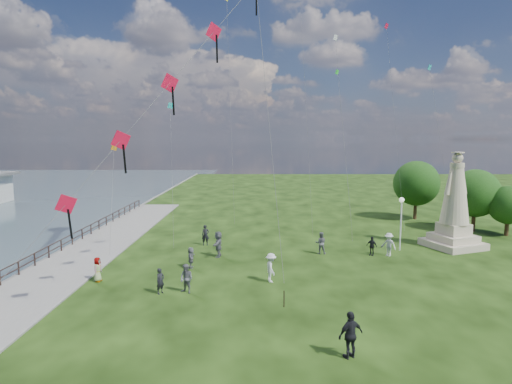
{
  "coord_description": "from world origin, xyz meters",
  "views": [
    {
      "loc": [
        -0.86,
        -18.6,
        8.78
      ],
      "look_at": [
        -1.0,
        8.0,
        5.5
      ],
      "focal_mm": 30.0,
      "sensor_mm": 36.0,
      "label": 1
    }
  ],
  "objects_px": {
    "person_2": "(271,268)",
    "person_8": "(389,244)",
    "statue": "(455,212)",
    "lamppost": "(401,212)",
    "person_5": "(191,258)",
    "person_11": "(218,244)",
    "person_7": "(321,243)",
    "person_0": "(160,281)",
    "person_3": "(351,335)",
    "person_9": "(372,246)",
    "person_6": "(205,235)",
    "person_1": "(186,279)",
    "person_10": "(97,269)"
  },
  "relations": [
    {
      "from": "person_2",
      "to": "person_8",
      "type": "relative_size",
      "value": 1.02
    },
    {
      "from": "statue",
      "to": "person_5",
      "type": "xyz_separation_m",
      "value": [
        -20.55,
        -5.74,
        -2.21
      ]
    },
    {
      "from": "statue",
      "to": "person_5",
      "type": "distance_m",
      "value": 21.45
    },
    {
      "from": "person_9",
      "to": "person_6",
      "type": "bearing_deg",
      "value": -151.64
    },
    {
      "from": "person_0",
      "to": "person_1",
      "type": "bearing_deg",
      "value": -48.87
    },
    {
      "from": "lamppost",
      "to": "person_5",
      "type": "height_order",
      "value": "lamppost"
    },
    {
      "from": "lamppost",
      "to": "person_6",
      "type": "xyz_separation_m",
      "value": [
        -15.68,
        1.61,
        -2.22
      ]
    },
    {
      "from": "lamppost",
      "to": "person_0",
      "type": "height_order",
      "value": "lamppost"
    },
    {
      "from": "person_1",
      "to": "person_2",
      "type": "distance_m",
      "value": 5.29
    },
    {
      "from": "person_1",
      "to": "person_7",
      "type": "bearing_deg",
      "value": 73.43
    },
    {
      "from": "person_6",
      "to": "person_7",
      "type": "xyz_separation_m",
      "value": [
        9.22,
        -2.66,
        -0.0
      ]
    },
    {
      "from": "lamppost",
      "to": "person_2",
      "type": "bearing_deg",
      "value": -143.99
    },
    {
      "from": "person_1",
      "to": "person_6",
      "type": "relative_size",
      "value": 0.99
    },
    {
      "from": "person_0",
      "to": "person_9",
      "type": "xyz_separation_m",
      "value": [
        14.24,
        8.22,
        -0.02
      ]
    },
    {
      "from": "lamppost",
      "to": "person_11",
      "type": "xyz_separation_m",
      "value": [
        -14.28,
        -1.91,
        -2.1
      ]
    },
    {
      "from": "lamppost",
      "to": "person_9",
      "type": "bearing_deg",
      "value": -150.75
    },
    {
      "from": "statue",
      "to": "person_8",
      "type": "height_order",
      "value": "statue"
    },
    {
      "from": "person_3",
      "to": "person_10",
      "type": "height_order",
      "value": "person_3"
    },
    {
      "from": "lamppost",
      "to": "person_7",
      "type": "bearing_deg",
      "value": -170.77
    },
    {
      "from": "statue",
      "to": "person_2",
      "type": "distance_m",
      "value": 17.55
    },
    {
      "from": "lamppost",
      "to": "person_1",
      "type": "distance_m",
      "value": 18.27
    },
    {
      "from": "person_8",
      "to": "person_9",
      "type": "bearing_deg",
      "value": -145.38
    },
    {
      "from": "person_7",
      "to": "person_8",
      "type": "distance_m",
      "value": 5.09
    },
    {
      "from": "person_11",
      "to": "person_1",
      "type": "bearing_deg",
      "value": -4.64
    },
    {
      "from": "person_5",
      "to": "person_7",
      "type": "height_order",
      "value": "person_7"
    },
    {
      "from": "person_8",
      "to": "person_3",
      "type": "bearing_deg",
      "value": -70.02
    },
    {
      "from": "person_2",
      "to": "person_8",
      "type": "distance_m",
      "value": 10.89
    },
    {
      "from": "statue",
      "to": "person_2",
      "type": "xyz_separation_m",
      "value": [
        -15.15,
        -8.63,
        -2.04
      ]
    },
    {
      "from": "person_5",
      "to": "person_7",
      "type": "xyz_separation_m",
      "value": [
        9.44,
        3.68,
        0.13
      ]
    },
    {
      "from": "person_6",
      "to": "person_10",
      "type": "bearing_deg",
      "value": -131.95
    },
    {
      "from": "person_3",
      "to": "person_11",
      "type": "relative_size",
      "value": 1.0
    },
    {
      "from": "person_1",
      "to": "person_3",
      "type": "relative_size",
      "value": 0.87
    },
    {
      "from": "person_3",
      "to": "person_11",
      "type": "height_order",
      "value": "person_3"
    },
    {
      "from": "person_3",
      "to": "person_6",
      "type": "distance_m",
      "value": 20.22
    },
    {
      "from": "person_2",
      "to": "person_11",
      "type": "height_order",
      "value": "person_11"
    },
    {
      "from": "person_11",
      "to": "person_2",
      "type": "bearing_deg",
      "value": 37.24
    },
    {
      "from": "statue",
      "to": "person_3",
      "type": "bearing_deg",
      "value": -145.25
    },
    {
      "from": "person_8",
      "to": "person_9",
      "type": "height_order",
      "value": "person_8"
    },
    {
      "from": "lamppost",
      "to": "person_1",
      "type": "relative_size",
      "value": 2.53
    },
    {
      "from": "statue",
      "to": "person_0",
      "type": "relative_size",
      "value": 5.23
    },
    {
      "from": "person_1",
      "to": "person_6",
      "type": "xyz_separation_m",
      "value": [
        -0.28,
        11.2,
        0.01
      ]
    },
    {
      "from": "person_3",
      "to": "person_7",
      "type": "xyz_separation_m",
      "value": [
        1.1,
        15.85,
        -0.12
      ]
    },
    {
      "from": "person_5",
      "to": "person_0",
      "type": "bearing_deg",
      "value": 164.95
    },
    {
      "from": "person_11",
      "to": "person_8",
      "type": "bearing_deg",
      "value": 94.9
    },
    {
      "from": "person_0",
      "to": "person_7",
      "type": "height_order",
      "value": "person_7"
    },
    {
      "from": "person_10",
      "to": "person_11",
      "type": "bearing_deg",
      "value": -46.25
    },
    {
      "from": "person_9",
      "to": "person_11",
      "type": "height_order",
      "value": "person_11"
    },
    {
      "from": "person_0",
      "to": "person_2",
      "type": "distance_m",
      "value": 6.72
    },
    {
      "from": "statue",
      "to": "person_0",
      "type": "distance_m",
      "value": 24.14
    },
    {
      "from": "person_0",
      "to": "person_11",
      "type": "bearing_deg",
      "value": 18.48
    }
  ]
}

